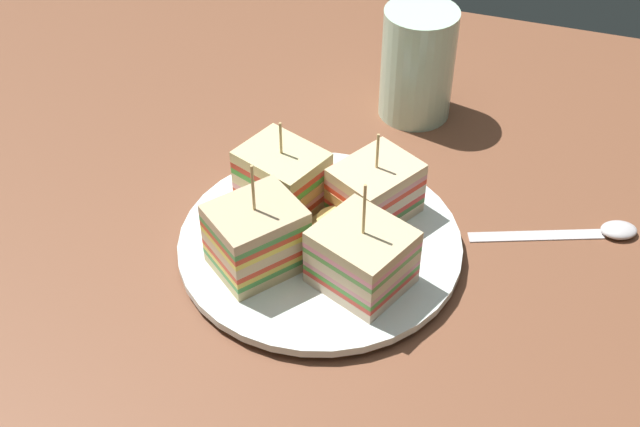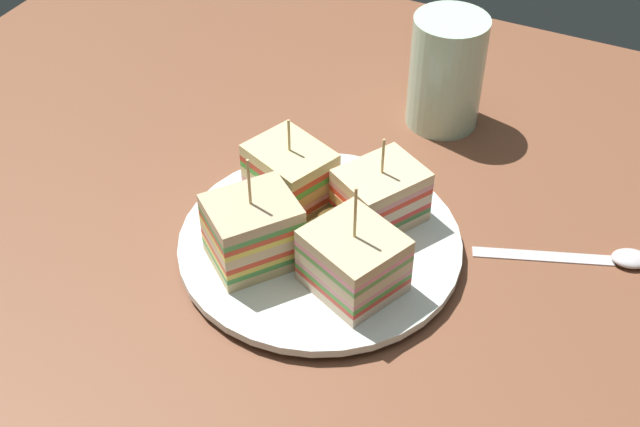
# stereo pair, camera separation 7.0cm
# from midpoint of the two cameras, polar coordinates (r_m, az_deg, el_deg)

# --- Properties ---
(ground_plane) EXTENTS (1.07, 0.92, 0.02)m
(ground_plane) POSITION_cam_midpoint_polar(r_m,az_deg,el_deg) (0.74, 2.72, -3.21)
(ground_plane) COLOR brown
(plate) EXTENTS (0.24, 0.24, 0.01)m
(plate) POSITION_cam_midpoint_polar(r_m,az_deg,el_deg) (0.72, 2.77, -2.22)
(plate) COLOR white
(plate) RESTS_ON ground_plane
(sandwich_wedge_0) EXTENTS (0.09, 0.09, 0.10)m
(sandwich_wedge_0) POSITION_cam_midpoint_polar(r_m,az_deg,el_deg) (0.68, -1.66, -1.35)
(sandwich_wedge_0) COLOR #D8BF84
(sandwich_wedge_0) RESTS_ON plate
(sandwich_wedge_1) EXTENTS (0.09, 0.09, 0.10)m
(sandwich_wedge_1) POSITION_cam_midpoint_polar(r_m,az_deg,el_deg) (0.66, 5.28, -3.37)
(sandwich_wedge_1) COLOR beige
(sandwich_wedge_1) RESTS_ON plate
(sandwich_wedge_2) EXTENTS (0.08, 0.09, 0.09)m
(sandwich_wedge_2) POSITION_cam_midpoint_polar(r_m,az_deg,el_deg) (0.73, 6.86, 1.09)
(sandwich_wedge_2) COLOR beige
(sandwich_wedge_2) RESTS_ON plate
(sandwich_wedge_3) EXTENTS (0.09, 0.08, 0.09)m
(sandwich_wedge_3) POSITION_cam_midpoint_polar(r_m,az_deg,el_deg) (0.74, 0.68, 2.49)
(sandwich_wedge_3) COLOR beige
(sandwich_wedge_3) RESTS_ON plate
(chip_pile) EXTENTS (0.06, 0.07, 0.02)m
(chip_pile) POSITION_cam_midpoint_polar(r_m,az_deg,el_deg) (0.71, 3.33, -1.20)
(chip_pile) COLOR tan
(chip_pile) RESTS_ON plate
(spoon) EXTENTS (0.15, 0.07, 0.01)m
(spoon) POSITION_cam_midpoint_polar(r_m,az_deg,el_deg) (0.77, 21.15, -2.94)
(spoon) COLOR silver
(spoon) RESTS_ON ground_plane
(drinking_glass) EXTENTS (0.07, 0.07, 0.12)m
(drinking_glass) POSITION_cam_midpoint_polar(r_m,az_deg,el_deg) (0.86, 10.87, 8.90)
(drinking_glass) COLOR silver
(drinking_glass) RESTS_ON ground_plane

